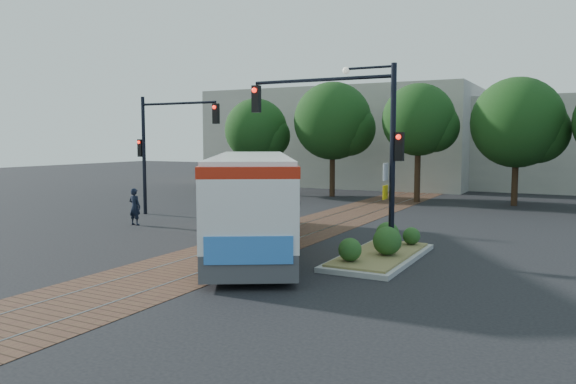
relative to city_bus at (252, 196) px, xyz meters
name	(u,v)px	position (x,y,z in m)	size (l,w,h in m)	color
ground	(266,242)	(0.03, 0.93, -1.83)	(120.00, 120.00, 0.00)	black
trackbed	(311,227)	(0.03, 4.93, -1.82)	(3.60, 40.00, 0.02)	#523725
tree_row	(416,123)	(1.24, 17.35, 3.02)	(26.40, 5.60, 7.67)	#382314
warehouses	(434,140)	(-0.50, 29.68, 1.99)	(40.00, 13.00, 8.00)	#ADA899
city_bus	(252,196)	(0.00, 0.00, 0.00)	(8.47, 11.85, 3.28)	#454548
traffic_island	(382,249)	(4.85, 0.04, -1.50)	(2.20, 5.20, 1.13)	gray
signal_pole_main	(356,130)	(3.89, 0.13, 2.33)	(5.49, 0.46, 6.00)	black
signal_pole_left	(161,139)	(-8.34, 4.93, 2.04)	(4.99, 0.34, 6.00)	black
officer	(135,207)	(-7.27, 1.82, -1.00)	(0.61, 0.40, 1.66)	black
parked_car	(248,192)	(-7.69, 12.17, -1.21)	(1.74, 4.28, 1.24)	black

